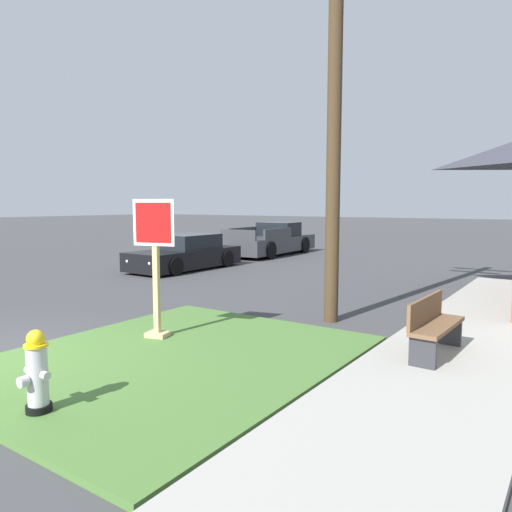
{
  "coord_description": "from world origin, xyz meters",
  "views": [
    {
      "loc": [
        7.25,
        -3.12,
        2.32
      ],
      "look_at": [
        2.04,
        4.49,
        1.33
      ],
      "focal_mm": 33.71,
      "sensor_mm": 36.0,
      "label": 1
    }
  ],
  "objects_px": {
    "fire_hydrant": "(37,373)",
    "street_bench": "(433,324)",
    "utility_pole": "(335,78)",
    "pickup_truck_charcoal": "(272,241)",
    "stop_sign": "(156,269)",
    "manhole_cover": "(199,314)",
    "parked_sedan_black": "(186,254)"
  },
  "relations": [
    {
      "from": "stop_sign",
      "to": "manhole_cover",
      "type": "distance_m",
      "value": 2.43
    },
    {
      "from": "utility_pole",
      "to": "manhole_cover",
      "type": "bearing_deg",
      "value": -158.47
    },
    {
      "from": "parked_sedan_black",
      "to": "pickup_truck_charcoal",
      "type": "relative_size",
      "value": 0.79
    },
    {
      "from": "street_bench",
      "to": "parked_sedan_black",
      "type": "bearing_deg",
      "value": 150.83
    },
    {
      "from": "manhole_cover",
      "to": "parked_sedan_black",
      "type": "xyz_separation_m",
      "value": [
        -5.14,
        5.17,
        0.53
      ]
    },
    {
      "from": "manhole_cover",
      "to": "street_bench",
      "type": "xyz_separation_m",
      "value": [
        4.9,
        -0.43,
        0.58
      ]
    },
    {
      "from": "pickup_truck_charcoal",
      "to": "utility_pole",
      "type": "xyz_separation_m",
      "value": [
        7.9,
        -10.19,
        4.09
      ]
    },
    {
      "from": "street_bench",
      "to": "utility_pole",
      "type": "bearing_deg",
      "value": 148.08
    },
    {
      "from": "pickup_truck_charcoal",
      "to": "utility_pole",
      "type": "distance_m",
      "value": 13.52
    },
    {
      "from": "parked_sedan_black",
      "to": "pickup_truck_charcoal",
      "type": "bearing_deg",
      "value": 91.78
    },
    {
      "from": "pickup_truck_charcoal",
      "to": "utility_pole",
      "type": "height_order",
      "value": "utility_pole"
    },
    {
      "from": "street_bench",
      "to": "utility_pole",
      "type": "distance_m",
      "value": 4.95
    },
    {
      "from": "stop_sign",
      "to": "manhole_cover",
      "type": "height_order",
      "value": "stop_sign"
    },
    {
      "from": "fire_hydrant",
      "to": "parked_sedan_black",
      "type": "bearing_deg",
      "value": 125.11
    },
    {
      "from": "manhole_cover",
      "to": "utility_pole",
      "type": "distance_m",
      "value": 5.45
    },
    {
      "from": "fire_hydrant",
      "to": "street_bench",
      "type": "height_order",
      "value": "fire_hydrant"
    },
    {
      "from": "fire_hydrant",
      "to": "utility_pole",
      "type": "height_order",
      "value": "utility_pole"
    },
    {
      "from": "stop_sign",
      "to": "utility_pole",
      "type": "xyz_separation_m",
      "value": [
        1.82,
        2.97,
        3.46
      ]
    },
    {
      "from": "stop_sign",
      "to": "utility_pole",
      "type": "relative_size",
      "value": 0.26
    },
    {
      "from": "utility_pole",
      "to": "street_bench",
      "type": "bearing_deg",
      "value": -31.92
    },
    {
      "from": "manhole_cover",
      "to": "fire_hydrant",
      "type": "bearing_deg",
      "value": -68.76
    },
    {
      "from": "stop_sign",
      "to": "street_bench",
      "type": "distance_m",
      "value": 4.47
    },
    {
      "from": "manhole_cover",
      "to": "street_bench",
      "type": "height_order",
      "value": "street_bench"
    },
    {
      "from": "pickup_truck_charcoal",
      "to": "street_bench",
      "type": "bearing_deg",
      "value": -48.71
    },
    {
      "from": "fire_hydrant",
      "to": "parked_sedan_black",
      "type": "relative_size",
      "value": 0.2
    },
    {
      "from": "fire_hydrant",
      "to": "utility_pole",
      "type": "distance_m",
      "value": 7.19
    },
    {
      "from": "stop_sign",
      "to": "parked_sedan_black",
      "type": "bearing_deg",
      "value": 129.58
    },
    {
      "from": "stop_sign",
      "to": "pickup_truck_charcoal",
      "type": "bearing_deg",
      "value": 114.78
    },
    {
      "from": "stop_sign",
      "to": "street_bench",
      "type": "relative_size",
      "value": 1.55
    },
    {
      "from": "fire_hydrant",
      "to": "stop_sign",
      "type": "xyz_separation_m",
      "value": [
        -1.11,
        2.83,
        0.73
      ]
    },
    {
      "from": "stop_sign",
      "to": "manhole_cover",
      "type": "bearing_deg",
      "value": 111.01
    },
    {
      "from": "street_bench",
      "to": "pickup_truck_charcoal",
      "type": "bearing_deg",
      "value": 131.29
    }
  ]
}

